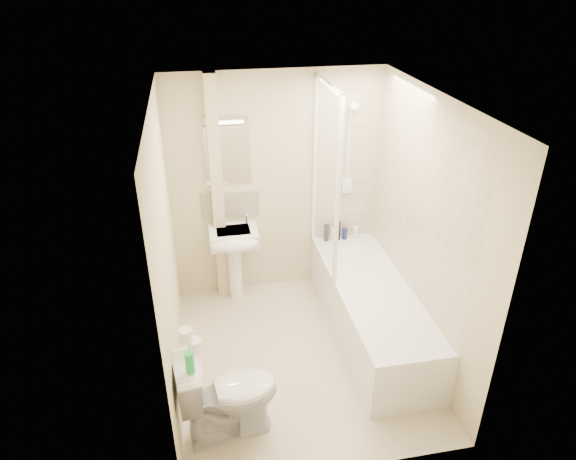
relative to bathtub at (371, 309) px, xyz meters
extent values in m
plane|color=beige|center=(-0.75, -0.20, -0.29)|extent=(2.50, 2.50, 0.00)
cube|color=beige|center=(-0.75, 1.05, 0.91)|extent=(2.20, 0.02, 2.40)
cube|color=beige|center=(-1.85, -0.20, 0.91)|extent=(0.02, 2.50, 2.40)
cube|color=beige|center=(0.35, -0.20, 0.91)|extent=(0.02, 2.50, 2.40)
cube|color=white|center=(-0.75, -0.20, 2.11)|extent=(2.20, 2.50, 0.02)
cube|color=beige|center=(0.00, 1.04, 1.14)|extent=(0.70, 0.01, 1.75)
cube|color=beige|center=(0.34, 0.00, 1.14)|extent=(0.01, 2.10, 1.75)
cube|color=beige|center=(-1.37, 0.99, 0.91)|extent=(0.12, 0.12, 2.40)
cube|color=beige|center=(-1.24, 1.04, 0.74)|extent=(0.60, 0.02, 0.30)
cube|color=white|center=(-1.24, 1.04, 1.29)|extent=(0.46, 0.01, 0.60)
cube|color=silver|center=(-1.24, 1.02, 1.66)|extent=(0.42, 0.07, 0.07)
cube|color=white|center=(0.00, 0.00, -0.01)|extent=(0.70, 2.10, 0.55)
cube|color=white|center=(0.00, 0.00, 0.21)|extent=(0.56, 1.96, 0.05)
cube|color=white|center=(-0.35, 0.60, 1.16)|extent=(0.01, 0.90, 1.80)
cube|color=white|center=(-0.35, 1.03, 1.16)|extent=(0.04, 0.04, 1.80)
cube|color=white|center=(-0.35, 0.15, 1.16)|extent=(0.04, 0.04, 1.80)
cube|color=white|center=(-0.35, 0.60, 2.04)|extent=(0.04, 0.90, 0.04)
cube|color=white|center=(-0.35, 0.60, 0.28)|extent=(0.04, 0.90, 0.03)
cylinder|color=white|center=(0.00, 1.02, 1.26)|extent=(0.02, 0.02, 0.90)
cylinder|color=white|center=(0.00, 1.02, 0.81)|extent=(0.05, 0.05, 0.02)
cylinder|color=white|center=(0.00, 1.02, 1.71)|extent=(0.05, 0.05, 0.02)
cylinder|color=white|center=(0.00, 0.95, 1.74)|extent=(0.08, 0.11, 0.11)
cube|color=white|center=(0.00, 1.01, 0.88)|extent=(0.10, 0.05, 0.14)
cylinder|color=white|center=(-0.02, 0.99, 1.31)|extent=(0.01, 0.13, 0.84)
cylinder|color=white|center=(-1.24, 0.88, 0.04)|extent=(0.14, 0.14, 0.67)
cube|color=white|center=(-1.24, 0.85, 0.47)|extent=(0.50, 0.38, 0.15)
ellipsoid|color=white|center=(-1.24, 0.68, 0.47)|extent=(0.50, 0.21, 0.15)
cube|color=silver|center=(-1.24, 0.85, 0.53)|extent=(0.34, 0.25, 0.04)
cylinder|color=white|center=(-1.40, 0.96, 0.60)|extent=(0.03, 0.03, 0.10)
cylinder|color=white|center=(-1.08, 0.96, 0.60)|extent=(0.03, 0.03, 0.10)
sphere|color=white|center=(-1.40, 0.96, 0.65)|extent=(0.04, 0.04, 0.04)
sphere|color=white|center=(-1.08, 0.96, 0.65)|extent=(0.04, 0.04, 0.04)
cylinder|color=black|center=(-0.22, 0.96, 0.36)|extent=(0.06, 0.06, 0.19)
cylinder|color=white|center=(-0.14, 0.96, 0.34)|extent=(0.05, 0.05, 0.15)
cylinder|color=black|center=(-0.09, 0.96, 0.37)|extent=(0.07, 0.07, 0.22)
cylinder|color=navy|center=(-0.01, 0.96, 0.33)|extent=(0.05, 0.05, 0.13)
cylinder|color=white|center=(0.12, 0.96, 0.33)|extent=(0.06, 0.06, 0.13)
imported|color=white|center=(-1.47, -0.94, 0.10)|extent=(0.64, 0.87, 0.77)
cylinder|color=white|center=(-1.68, -0.84, 0.53)|extent=(0.11, 0.11, 0.09)
cylinder|color=white|center=(-1.74, -0.83, 0.62)|extent=(0.10, 0.10, 0.09)
cylinder|color=green|center=(-1.72, -1.07, 0.57)|extent=(0.06, 0.06, 0.17)
camera|label=1|loc=(-1.56, -3.83, 3.02)|focal=32.00mm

